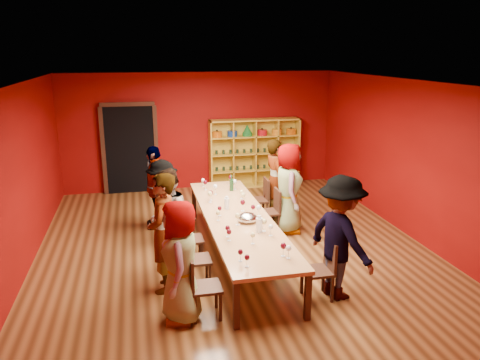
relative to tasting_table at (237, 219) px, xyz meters
name	(u,v)px	position (x,y,z in m)	size (l,w,h in m)	color
room_shell	(237,175)	(0.00, 0.00, 0.80)	(7.10, 9.10, 3.04)	#4D2B14
tasting_table	(237,219)	(0.00, 0.00, 0.00)	(1.10, 4.50, 0.75)	#B47C4B
doorway	(130,149)	(-1.80, 4.43, 0.42)	(1.40, 0.17, 2.30)	black
shelving_unit	(254,150)	(1.40, 4.32, 0.28)	(2.40, 0.40, 1.80)	gold
chair_person_left_0	(200,284)	(-0.91, -1.77, -0.20)	(0.42, 0.42, 0.89)	black
person_left_0	(180,262)	(-1.16, -1.77, 0.14)	(0.82, 0.45, 1.69)	#525257
chair_person_left_1	(192,256)	(-0.91, -0.89, -0.20)	(0.42, 0.42, 0.89)	black
person_left_1	(163,233)	(-1.33, -0.89, 0.21)	(0.67, 0.49, 1.83)	silver
chair_person_left_2	(186,236)	(-0.91, -0.07, -0.20)	(0.42, 0.42, 0.89)	black
person_left_2	(168,218)	(-1.20, -0.07, 0.14)	(0.81, 0.45, 1.67)	#141937
chair_person_left_3	(179,214)	(-0.91, 1.05, -0.20)	(0.42, 0.42, 0.89)	black
person_left_3	(163,201)	(-1.21, 1.05, 0.09)	(1.02, 0.42, 1.58)	#C3828A
chair_person_left_4	(176,202)	(-0.91, 1.80, -0.20)	(0.42, 0.42, 0.89)	black
person_left_4	(155,187)	(-1.32, 1.80, 0.15)	(1.00, 0.45, 1.70)	#4A4A4F
chair_person_right_0	(323,266)	(0.91, -1.65, -0.20)	(0.42, 0.42, 0.89)	black
person_right_0	(340,238)	(1.16, -1.65, 0.22)	(1.19, 0.49, 1.85)	silver
chair_person_right_3	(272,209)	(0.91, 0.96, -0.20)	(0.42, 0.42, 0.89)	black
person_right_3	(289,188)	(1.24, 0.96, 0.20)	(0.88, 0.48, 1.80)	#5D82C0
chair_person_right_4	(261,197)	(0.91, 1.76, -0.20)	(0.42, 0.42, 0.89)	black
person_right_4	(275,179)	(1.20, 1.76, 0.17)	(0.63, 0.46, 1.74)	pink
wine_glass_0	(242,192)	(0.29, 0.97, 0.18)	(0.07, 0.07, 0.18)	white
wine_glass_1	(253,208)	(0.28, 0.02, 0.19)	(0.08, 0.08, 0.19)	white
wine_glass_2	(238,216)	(-0.09, -0.40, 0.20)	(0.09, 0.09, 0.21)	white
wine_glass_3	(253,236)	(-0.03, -1.20, 0.18)	(0.07, 0.07, 0.18)	white
wine_glass_4	(203,181)	(-0.31, 1.96, 0.18)	(0.07, 0.07, 0.18)	white
wine_glass_5	(289,249)	(0.33, -1.80, 0.20)	(0.08, 0.08, 0.20)	white
wine_glass_6	(243,195)	(0.27, 0.71, 0.20)	(0.08, 0.08, 0.20)	white
wine_glass_7	(231,178)	(0.28, 1.95, 0.21)	(0.09, 0.09, 0.22)	white
wine_glass_8	(229,232)	(-0.35, -1.01, 0.19)	(0.08, 0.08, 0.19)	white
wine_glass_9	(235,182)	(0.29, 1.61, 0.21)	(0.09, 0.09, 0.22)	white
wine_glass_10	(247,258)	(-0.29, -1.93, 0.18)	(0.07, 0.07, 0.18)	white
wine_glass_11	(271,227)	(0.32, -0.96, 0.19)	(0.08, 0.08, 0.19)	white
wine_glass_12	(264,222)	(0.27, -0.76, 0.21)	(0.09, 0.09, 0.21)	white
wine_glass_13	(215,187)	(-0.16, 1.35, 0.21)	(0.09, 0.09, 0.22)	white
wine_glass_14	(259,208)	(0.36, -0.06, 0.20)	(0.08, 0.08, 0.20)	white
wine_glass_15	(240,253)	(-0.34, -1.74, 0.18)	(0.07, 0.07, 0.18)	white
wine_glass_16	(211,193)	(-0.30, 0.99, 0.20)	(0.08, 0.08, 0.20)	white
wine_glass_17	(218,213)	(-0.36, -0.12, 0.18)	(0.07, 0.07, 0.18)	white
wine_glass_18	(243,203)	(0.15, 0.26, 0.21)	(0.09, 0.09, 0.21)	white
wine_glass_19	(228,229)	(-0.34, -0.86, 0.19)	(0.08, 0.08, 0.19)	white
wine_glass_20	(210,194)	(-0.34, 0.87, 0.21)	(0.09, 0.09, 0.22)	white
wine_glass_21	(205,183)	(-0.30, 1.71, 0.20)	(0.08, 0.08, 0.21)	white
wine_glass_22	(220,209)	(-0.29, 0.11, 0.18)	(0.07, 0.07, 0.18)	white
wine_glass_23	(283,246)	(0.28, -1.72, 0.20)	(0.08, 0.08, 0.21)	white
spittoon_bowl	(247,218)	(0.11, -0.30, 0.13)	(0.33, 0.33, 0.18)	#B7B9BE
carafe_a	(227,203)	(-0.10, 0.43, 0.16)	(0.12, 0.12, 0.24)	white
carafe_b	(259,225)	(0.18, -0.77, 0.18)	(0.12, 0.12, 0.28)	white
wine_bottle	(232,185)	(0.21, 1.54, 0.18)	(0.09, 0.09, 0.33)	#14371B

